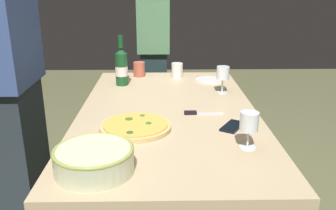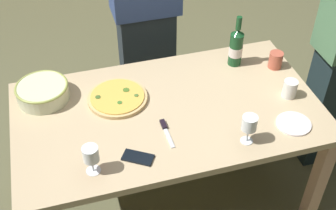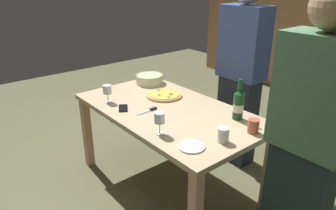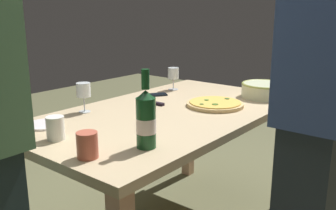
{
  "view_description": "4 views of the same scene",
  "coord_description": "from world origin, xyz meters",
  "views": [
    {
      "loc": [
        -1.75,
        0.03,
        1.39
      ],
      "look_at": [
        0.0,
        0.0,
        0.78
      ],
      "focal_mm": 38.96,
      "sensor_mm": 36.0,
      "label": 1
    },
    {
      "loc": [
        -0.47,
        -1.65,
        2.31
      ],
      "look_at": [
        0.0,
        0.0,
        0.78
      ],
      "focal_mm": 47.52,
      "sensor_mm": 36.0,
      "label": 2
    },
    {
      "loc": [
        1.82,
        -1.5,
        1.76
      ],
      "look_at": [
        0.0,
        0.0,
        0.78
      ],
      "focal_mm": 33.56,
      "sensor_mm": 36.0,
      "label": 3
    },
    {
      "loc": [
        1.52,
        1.22,
        1.28
      ],
      "look_at": [
        0.0,
        0.0,
        0.78
      ],
      "focal_mm": 40.04,
      "sensor_mm": 36.0,
      "label": 4
    }
  ],
  "objects": [
    {
      "name": "cup_ceramic",
      "position": [
        0.66,
        -0.07,
        0.8
      ],
      "size": [
        0.08,
        0.08,
        0.1
      ],
      "primitive_type": "cylinder",
      "color": "silver",
      "rests_on": "dining_table"
    },
    {
      "name": "pizza",
      "position": [
        -0.24,
        0.15,
        0.76
      ],
      "size": [
        0.32,
        0.32,
        0.03
      ],
      "color": "tan",
      "rests_on": "dining_table"
    },
    {
      "name": "person_host",
      "position": [
        0.08,
        0.81,
        0.9
      ],
      "size": [
        0.43,
        0.24,
        1.77
      ],
      "rotation": [
        0.0,
        0.0,
        -1.67
      ],
      "color": "#262F37",
      "rests_on": "ground"
    },
    {
      "name": "wine_glass_by_bottle",
      "position": [
        -0.44,
        -0.31,
        0.85
      ],
      "size": [
        0.07,
        0.07,
        0.15
      ],
      "color": "white",
      "rests_on": "dining_table"
    },
    {
      "name": "side_plate",
      "position": [
        0.58,
        -0.28,
        0.76
      ],
      "size": [
        0.18,
        0.18,
        0.01
      ],
      "primitive_type": "cylinder",
      "color": "white",
      "rests_on": "dining_table"
    },
    {
      "name": "wine_bottle",
      "position": [
        0.49,
        0.28,
        0.87
      ],
      "size": [
        0.08,
        0.08,
        0.31
      ],
      "color": "#164622",
      "rests_on": "dining_table"
    },
    {
      "name": "serving_bowl",
      "position": [
        -0.62,
        0.27,
        0.8
      ],
      "size": [
        0.28,
        0.28,
        0.09
      ],
      "color": "beige",
      "rests_on": "dining_table"
    },
    {
      "name": "wine_glass_near_pizza",
      "position": [
        0.3,
        -0.32,
        0.86
      ],
      "size": [
        0.07,
        0.07,
        0.16
      ],
      "color": "white",
      "rests_on": "dining_table"
    },
    {
      "name": "pizza_knife",
      "position": [
        -0.05,
        -0.15,
        0.76
      ],
      "size": [
        0.03,
        0.19,
        0.02
      ],
      "color": "silver",
      "rests_on": "dining_table"
    },
    {
      "name": "dining_table",
      "position": [
        0.0,
        0.0,
        0.66
      ],
      "size": [
        1.6,
        0.9,
        0.75
      ],
      "color": "tan",
      "rests_on": "ground"
    },
    {
      "name": "ground_plane",
      "position": [
        0.0,
        0.0,
        0.0
      ],
      "size": [
        8.0,
        8.0,
        0.0
      ],
      "primitive_type": "plane",
      "color": "brown"
    },
    {
      "name": "cup_amber",
      "position": [
        0.7,
        0.19,
        0.8
      ],
      "size": [
        0.08,
        0.08,
        0.1
      ],
      "primitive_type": "cylinder",
      "color": "#BA5741",
      "rests_on": "dining_table"
    },
    {
      "name": "cell_phone",
      "position": [
        -0.23,
        -0.29,
        0.76
      ],
      "size": [
        0.16,
        0.14,
        0.01
      ],
      "primitive_type": "cube",
      "rotation": [
        0.0,
        0.0,
        1.01
      ],
      "color": "black",
      "rests_on": "dining_table"
    }
  ]
}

